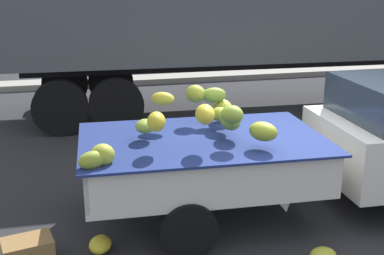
% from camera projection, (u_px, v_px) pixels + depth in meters
% --- Properties ---
extents(ground, '(220.00, 220.00, 0.00)m').
position_uv_depth(ground, '(292.00, 212.00, 6.50)').
color(ground, '#28282B').
extents(curb_strip, '(80.00, 0.80, 0.16)m').
position_uv_depth(curb_strip, '(166.00, 79.00, 14.56)').
color(curb_strip, gray).
rests_on(curb_strip, ground).
extents(pickup_truck, '(5.34, 2.08, 1.70)m').
position_uv_depth(pickup_truck, '(357.00, 142.00, 6.47)').
color(pickup_truck, silver).
rests_on(pickup_truck, ground).
extents(fallen_banana_bunch_near_tailgate, '(0.32, 0.38, 0.17)m').
position_uv_depth(fallen_banana_bunch_near_tailgate, '(100.00, 244.00, 5.54)').
color(fallen_banana_bunch_near_tailgate, yellow).
rests_on(fallen_banana_bunch_near_tailgate, ground).
extents(produce_crate, '(0.59, 0.46, 0.29)m').
position_uv_depth(produce_crate, '(28.00, 252.00, 5.29)').
color(produce_crate, olive).
rests_on(produce_crate, ground).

